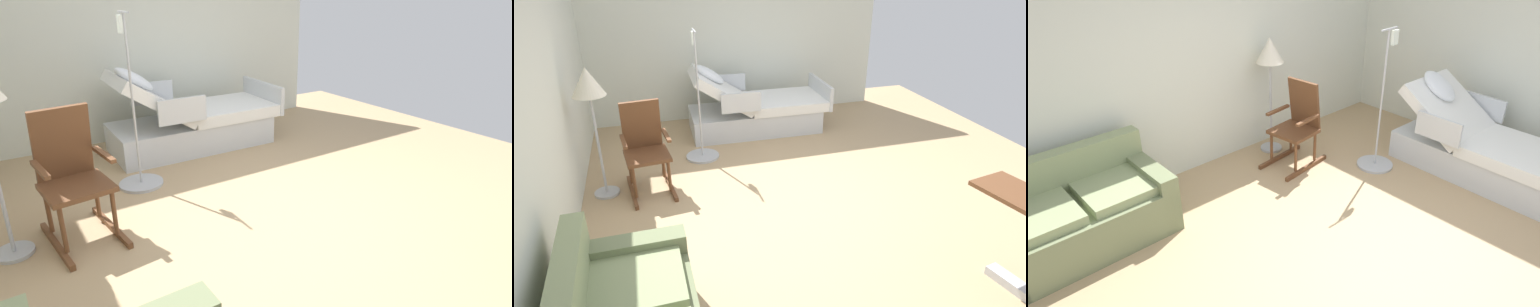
% 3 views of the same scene
% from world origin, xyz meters
% --- Properties ---
extents(ground_plane, '(7.20, 7.20, 0.00)m').
position_xyz_m(ground_plane, '(0.00, 0.00, 0.00)').
color(ground_plane, tan).
extents(side_wall, '(0.10, 4.82, 2.70)m').
position_xyz_m(side_wall, '(2.93, 0.00, 1.35)').
color(side_wall, silver).
rests_on(side_wall, ground).
extents(hospital_bed, '(1.06, 2.08, 1.12)m').
position_xyz_m(hospital_bed, '(2.11, -0.10, 0.31)').
color(hospital_bed, silver).
rests_on(hospital_bed, ground).
extents(rocking_chair, '(0.81, 0.56, 1.05)m').
position_xyz_m(rocking_chair, '(0.70, 1.56, 0.50)').
color(rocking_chair, brown).
rests_on(rocking_chair, ground).
extents(iv_pole, '(0.44, 0.44, 1.69)m').
position_xyz_m(iv_pole, '(1.35, 0.84, 0.25)').
color(iv_pole, '#B2B5BA').
rests_on(iv_pole, ground).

